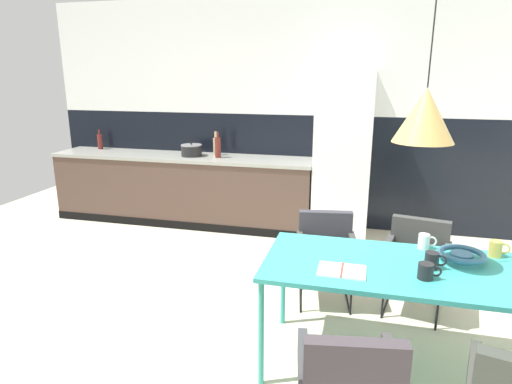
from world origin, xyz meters
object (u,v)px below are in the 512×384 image
(armchair_facing_counter, at_px, (326,246))
(mug_wide_latte, at_px, (424,241))
(armchair_far_side, at_px, (417,253))
(bottle_wine_green, at_px, (100,141))
(pendant_lamp_over_table_near, at_px, (425,115))
(refrigerator_column, at_px, (343,156))
(bottle_spice_small, at_px, (216,146))
(bottle_oil_tall, at_px, (218,147))
(armchair_corner_seat, at_px, (350,378))
(mug_tall_blue, at_px, (432,261))
(cooking_pot, at_px, (192,150))
(fruit_bowl, at_px, (462,255))
(open_book, at_px, (342,271))
(mug_dark_espresso, at_px, (426,271))
(mug_short_terracotta, at_px, (496,249))
(dining_table, at_px, (408,273))

(armchair_facing_counter, distance_m, mug_wide_latte, 0.93)
(armchair_far_side, distance_m, armchair_facing_counter, 0.73)
(bottle_wine_green, relative_size, pendant_lamp_over_table_near, 0.22)
(refrigerator_column, distance_m, bottle_spice_small, 1.60)
(mug_wide_latte, distance_m, bottle_oil_tall, 3.03)
(armchair_corner_seat, height_order, pendant_lamp_over_table_near, pendant_lamp_over_table_near)
(mug_tall_blue, bearing_deg, cooking_pot, 136.51)
(fruit_bowl, height_order, bottle_spice_small, bottle_spice_small)
(open_book, relative_size, mug_wide_latte, 2.34)
(mug_tall_blue, height_order, bottle_spice_small, bottle_spice_small)
(armchair_facing_counter, relative_size, mug_wide_latte, 6.16)
(mug_wide_latte, xyz_separation_m, cooking_pot, (-2.55, 2.11, 0.17))
(bottle_oil_tall, bearing_deg, pendant_lamp_over_table_near, -49.68)
(mug_dark_espresso, bearing_deg, mug_short_terracotta, 43.33)
(armchair_corner_seat, distance_m, open_book, 0.69)
(bottle_wine_green, bearing_deg, mug_wide_latte, -29.92)
(mug_wide_latte, bearing_deg, armchair_facing_counter, 143.58)
(cooking_pot, xyz_separation_m, bottle_oil_tall, (0.36, -0.02, 0.06))
(dining_table, bearing_deg, bottle_wine_green, 145.86)
(open_book, xyz_separation_m, pendant_lamp_over_table_near, (0.40, 0.14, 0.92))
(bottle_oil_tall, bearing_deg, bottle_wine_green, 173.65)
(dining_table, distance_m, mug_tall_blue, 0.16)
(mug_tall_blue, height_order, bottle_wine_green, bottle_wine_green)
(fruit_bowl, xyz_separation_m, cooking_pot, (-2.76, 2.26, 0.18))
(open_book, relative_size, mug_tall_blue, 2.18)
(dining_table, distance_m, pendant_lamp_over_table_near, 0.97)
(dining_table, relative_size, mug_wide_latte, 14.77)
(refrigerator_column, relative_size, mug_short_terracotta, 15.15)
(armchair_corner_seat, bearing_deg, mug_dark_espresso, 50.01)
(dining_table, distance_m, bottle_spice_small, 3.37)
(cooking_pot, xyz_separation_m, bottle_spice_small, (0.28, 0.14, 0.05))
(mug_tall_blue, xyz_separation_m, bottle_spice_small, (-2.28, 2.57, 0.21))
(dining_table, relative_size, open_book, 6.30)
(mug_tall_blue, bearing_deg, bottle_spice_small, 131.67)
(dining_table, bearing_deg, armchair_far_side, 80.04)
(armchair_far_side, bearing_deg, open_book, 72.91)
(armchair_corner_seat, bearing_deg, refrigerator_column, 85.01)
(refrigerator_column, distance_m, bottle_oil_tall, 1.51)
(cooking_pot, bearing_deg, dining_table, -45.01)
(armchair_corner_seat, bearing_deg, mug_tall_blue, 52.14)
(dining_table, xyz_separation_m, mug_dark_espresso, (0.08, -0.15, 0.09))
(dining_table, xyz_separation_m, armchair_far_side, (0.15, 0.85, -0.20))
(cooking_pot, relative_size, bottle_wine_green, 0.98)
(armchair_corner_seat, distance_m, mug_dark_espresso, 0.82)
(cooking_pot, bearing_deg, pendant_lamp_over_table_near, -45.38)
(armchair_corner_seat, distance_m, pendant_lamp_over_table_near, 1.44)
(mug_short_terracotta, height_order, mug_wide_latte, mug_short_terracotta)
(bottle_spice_small, height_order, bottle_wine_green, bottle_spice_small)
(fruit_bowl, relative_size, mug_tall_blue, 2.21)
(mug_tall_blue, height_order, mug_dark_espresso, mug_tall_blue)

